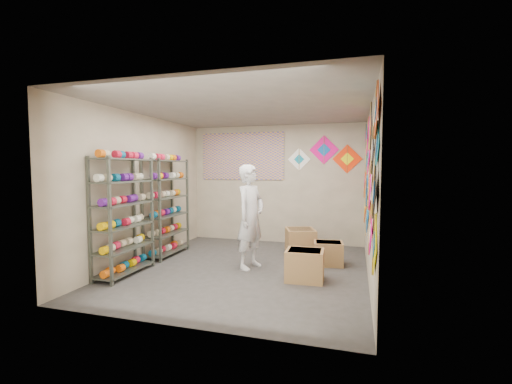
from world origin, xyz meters
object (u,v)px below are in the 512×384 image
(shelf_rack_front, at_px, (123,216))
(shelf_rack_back, at_px, (166,207))
(shopkeeper, at_px, (251,217))
(carton_c, at_px, (300,242))
(carton_b, at_px, (328,253))
(carton_a, at_px, (305,265))

(shelf_rack_front, distance_m, shelf_rack_back, 1.30)
(shelf_rack_front, xyz_separation_m, shopkeeper, (1.84, 0.94, -0.06))
(shelf_rack_back, distance_m, carton_c, 2.73)
(shopkeeper, height_order, carton_c, shopkeeper)
(carton_c, bearing_deg, shelf_rack_front, -159.87)
(shelf_rack_back, distance_m, carton_b, 3.22)
(shelf_rack_front, distance_m, carton_a, 2.98)
(shelf_rack_back, relative_size, carton_b, 3.77)
(shelf_rack_back, bearing_deg, carton_b, 3.44)
(shelf_rack_back, xyz_separation_m, carton_b, (3.12, 0.19, -0.74))
(shelf_rack_front, height_order, carton_c, shelf_rack_front)
(carton_b, bearing_deg, carton_a, -113.49)
(shopkeeper, relative_size, carton_c, 2.97)
(carton_a, xyz_separation_m, carton_b, (0.28, 0.96, -0.03))
(shelf_rack_front, relative_size, carton_a, 3.36)
(carton_b, height_order, carton_c, carton_c)
(carton_c, bearing_deg, carton_b, -61.02)
(shelf_rack_back, height_order, shopkeeper, shelf_rack_back)
(shelf_rack_back, xyz_separation_m, shopkeeper, (1.84, -0.36, -0.06))
(shelf_rack_back, relative_size, carton_c, 3.17)
(shopkeeper, relative_size, carton_a, 3.15)
(shelf_rack_back, bearing_deg, shopkeeper, -11.13)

